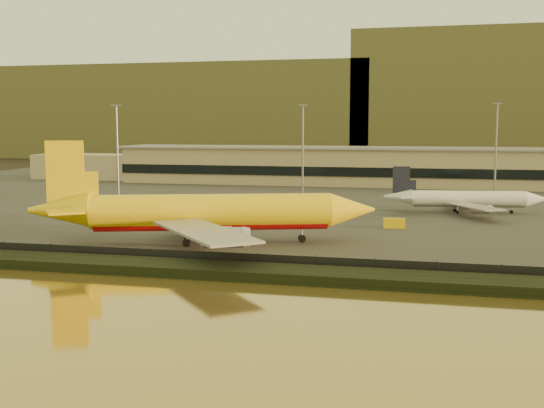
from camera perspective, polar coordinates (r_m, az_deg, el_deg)
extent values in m
plane|color=black|center=(107.46, -0.43, -4.14)|extent=(900.00, 900.00, 0.00)
cube|color=black|center=(91.25, -3.03, -5.64)|extent=(320.00, 7.00, 1.40)
cube|color=#2D2D2D|center=(200.06, 6.20, 0.86)|extent=(320.00, 220.00, 0.20)
cube|color=black|center=(94.88, -2.34, -4.79)|extent=(300.00, 0.05, 2.20)
cube|color=tan|center=(229.26, 7.20, 3.11)|extent=(160.00, 22.00, 12.00)
cube|color=black|center=(218.22, 6.86, 2.67)|extent=(160.00, 0.60, 3.00)
cube|color=gray|center=(228.96, 7.22, 4.68)|extent=(164.00, 24.00, 0.60)
cube|color=tan|center=(261.42, -13.90, 3.06)|extent=(50.00, 18.00, 9.00)
cylinder|color=slate|center=(192.65, -12.81, 4.27)|extent=(0.50, 0.50, 25.00)
cube|color=slate|center=(192.58, -12.91, 8.05)|extent=(2.20, 2.20, 0.40)
cylinder|color=slate|center=(186.00, 2.58, 4.35)|extent=(0.50, 0.50, 25.00)
cube|color=slate|center=(185.93, 2.60, 8.26)|extent=(2.20, 2.20, 0.40)
cylinder|color=slate|center=(181.11, 18.21, 3.96)|extent=(0.50, 0.50, 25.00)
cube|color=slate|center=(181.04, 18.36, 7.98)|extent=(2.20, 2.20, 0.40)
cube|color=brown|center=(472.46, -6.95, 7.48)|extent=(260.00, 160.00, 55.00)
cylinder|color=yellow|center=(114.74, -5.06, -0.60)|extent=(39.81, 18.12, 5.78)
cylinder|color=#B70A0C|center=(114.87, -5.06, -1.10)|extent=(38.35, 16.56, 4.51)
cone|color=yellow|center=(117.07, 6.72, -0.48)|extent=(9.21, 7.94, 5.78)
cone|color=yellow|center=(117.53, -17.35, -0.49)|extent=(11.32, 8.65, 5.78)
cube|color=yellow|center=(116.71, -16.93, 2.61)|extent=(5.95, 2.37, 10.12)
cube|color=yellow|center=(122.64, -15.76, 0.05)|extent=(5.60, 5.53, 0.35)
cube|color=yellow|center=(111.39, -16.89, -0.63)|extent=(7.74, 7.72, 0.35)
cube|color=gray|center=(130.16, -5.51, -0.20)|extent=(9.34, 25.46, 0.35)
cylinder|color=gray|center=(126.63, -4.27, -1.10)|extent=(7.33, 5.12, 3.18)
cube|color=gray|center=(99.64, -5.74, -2.29)|extent=(22.14, 24.10, 0.35)
cylinder|color=gray|center=(103.59, -4.15, -2.83)|extent=(7.33, 5.12, 3.18)
cylinder|color=black|center=(116.37, 2.52, -2.90)|extent=(1.53, 1.36, 1.27)
cylinder|color=slate|center=(116.26, 2.53, -2.57)|extent=(0.22, 0.22, 2.60)
cylinder|color=black|center=(112.99, -7.16, -3.23)|extent=(1.53, 1.36, 1.27)
cylinder|color=slate|center=(112.88, -7.16, -2.90)|extent=(0.22, 0.22, 2.60)
cylinder|color=black|center=(118.11, -7.06, -2.80)|extent=(1.53, 1.36, 1.27)
cylinder|color=slate|center=(118.01, -7.06, -2.48)|extent=(0.22, 0.22, 2.60)
cylinder|color=silver|center=(160.43, 16.10, 0.45)|extent=(25.49, 7.31, 3.51)
cylinder|color=gray|center=(160.49, 16.09, 0.23)|extent=(24.68, 6.44, 2.74)
cone|color=silver|center=(164.04, 21.27, 0.39)|extent=(5.39, 4.21, 3.51)
cone|color=silver|center=(158.08, 10.48, 0.61)|extent=(6.77, 4.43, 3.51)
cube|color=black|center=(157.80, 10.77, 2.00)|extent=(3.86, 0.86, 6.14)
cube|color=silver|center=(161.67, 10.86, 0.82)|extent=(4.00, 3.85, 0.21)
cube|color=silver|center=(154.73, 11.13, 0.56)|extent=(4.63, 4.55, 0.21)
cube|color=gray|center=(169.78, 15.23, 0.60)|extent=(8.40, 16.49, 0.21)
cylinder|color=gray|center=(167.90, 15.96, 0.18)|extent=(4.45, 2.55, 1.93)
cube|color=gray|center=(150.96, 16.54, -0.17)|extent=(12.29, 16.07, 0.21)
cylinder|color=gray|center=(153.73, 16.99, -0.43)|extent=(4.45, 2.55, 1.93)
cylinder|color=black|center=(162.91, 19.39, -0.62)|extent=(0.86, 0.72, 0.77)
cylinder|color=slate|center=(162.86, 19.40, -0.48)|extent=(0.18, 0.18, 1.58)
cylinder|color=black|center=(158.73, 15.24, -0.66)|extent=(0.86, 0.72, 0.77)
cylinder|color=slate|center=(158.68, 15.25, -0.51)|extent=(0.18, 0.18, 1.58)
cylinder|color=black|center=(161.81, 15.04, -0.52)|extent=(0.86, 0.72, 0.77)
cylinder|color=slate|center=(161.76, 15.05, -0.38)|extent=(0.18, 0.18, 1.58)
cube|color=yellow|center=(134.33, 10.17, -1.59)|extent=(4.35, 2.45, 1.86)
cube|color=silver|center=(147.22, -7.32, -0.83)|extent=(4.32, 2.72, 1.80)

